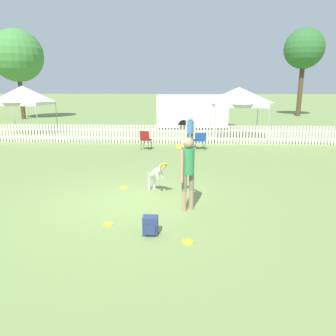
{
  "coord_description": "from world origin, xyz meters",
  "views": [
    {
      "loc": [
        1.38,
        -7.7,
        2.84
      ],
      "look_at": [
        0.95,
        0.33,
        0.82
      ],
      "focal_mm": 35.0,
      "sensor_mm": 36.0,
      "label": 1
    }
  ],
  "objects_px": {
    "canopy_tent_main": "(23,95)",
    "frisbee_near_dog": "(124,188)",
    "handler_person": "(188,165)",
    "tree_left_grove": "(17,56)",
    "folding_chair_center": "(145,138)",
    "canopy_tent_secondary": "(239,97)",
    "tree_right_grove": "(304,49)",
    "backpack_on_grass": "(150,226)",
    "frisbee_midfield": "(188,242)",
    "equipment_trailer": "(192,111)",
    "leaping_dog": "(157,173)",
    "frisbee_near_handler": "(109,224)",
    "spectator_standing": "(190,130)",
    "folding_chair_blue_left": "(200,139)"
  },
  "relations": [
    {
      "from": "folding_chair_center",
      "to": "canopy_tent_secondary",
      "type": "bearing_deg",
      "value": -127.18
    },
    {
      "from": "canopy_tent_main",
      "to": "spectator_standing",
      "type": "distance_m",
      "value": 11.16
    },
    {
      "from": "frisbee_near_dog",
      "to": "canopy_tent_secondary",
      "type": "relative_size",
      "value": 0.08
    },
    {
      "from": "equipment_trailer",
      "to": "spectator_standing",
      "type": "bearing_deg",
      "value": -93.04
    },
    {
      "from": "leaping_dog",
      "to": "folding_chair_center",
      "type": "xyz_separation_m",
      "value": [
        -1.05,
        6.15,
        -0.03
      ]
    },
    {
      "from": "frisbee_near_dog",
      "to": "backpack_on_grass",
      "type": "xyz_separation_m",
      "value": [
        1.09,
        -2.98,
        0.17
      ]
    },
    {
      "from": "tree_right_grove",
      "to": "frisbee_midfield",
      "type": "bearing_deg",
      "value": -111.77
    },
    {
      "from": "handler_person",
      "to": "frisbee_near_dog",
      "type": "xyz_separation_m",
      "value": [
        -1.81,
        1.58,
        -1.07
      ]
    },
    {
      "from": "handler_person",
      "to": "tree_left_grove",
      "type": "bearing_deg",
      "value": 90.84
    },
    {
      "from": "handler_person",
      "to": "tree_left_grove",
      "type": "xyz_separation_m",
      "value": [
        -14.47,
        21.33,
        4.27
      ]
    },
    {
      "from": "canopy_tent_secondary",
      "to": "equipment_trailer",
      "type": "relative_size",
      "value": 0.5
    },
    {
      "from": "backpack_on_grass",
      "to": "folding_chair_center",
      "type": "relative_size",
      "value": 0.43
    },
    {
      "from": "canopy_tent_main",
      "to": "tree_left_grove",
      "type": "xyz_separation_m",
      "value": [
        -4.72,
        9.22,
        3.04
      ]
    },
    {
      "from": "folding_chair_blue_left",
      "to": "equipment_trailer",
      "type": "xyz_separation_m",
      "value": [
        -0.25,
        7.82,
        0.73
      ]
    },
    {
      "from": "frisbee_near_handler",
      "to": "tree_right_grove",
      "type": "distance_m",
      "value": 30.02
    },
    {
      "from": "frisbee_near_dog",
      "to": "folding_chair_center",
      "type": "distance_m",
      "value": 5.83
    },
    {
      "from": "folding_chair_blue_left",
      "to": "canopy_tent_main",
      "type": "distance_m",
      "value": 11.45
    },
    {
      "from": "leaping_dog",
      "to": "tree_right_grove",
      "type": "height_order",
      "value": "tree_right_grove"
    },
    {
      "from": "equipment_trailer",
      "to": "handler_person",
      "type": "bearing_deg",
      "value": -92.94
    },
    {
      "from": "canopy_tent_main",
      "to": "spectator_standing",
      "type": "relative_size",
      "value": 1.8
    },
    {
      "from": "canopy_tent_main",
      "to": "tree_left_grove",
      "type": "height_order",
      "value": "tree_left_grove"
    },
    {
      "from": "backpack_on_grass",
      "to": "folding_chair_center",
      "type": "bearing_deg",
      "value": 97.47
    },
    {
      "from": "folding_chair_center",
      "to": "frisbee_midfield",
      "type": "bearing_deg",
      "value": 115.31
    },
    {
      "from": "canopy_tent_main",
      "to": "equipment_trailer",
      "type": "relative_size",
      "value": 0.52
    },
    {
      "from": "canopy_tent_secondary",
      "to": "tree_right_grove",
      "type": "height_order",
      "value": "tree_right_grove"
    },
    {
      "from": "folding_chair_blue_left",
      "to": "canopy_tent_secondary",
      "type": "height_order",
      "value": "canopy_tent_secondary"
    },
    {
      "from": "frisbee_near_handler",
      "to": "canopy_tent_secondary",
      "type": "relative_size",
      "value": 0.08
    },
    {
      "from": "folding_chair_blue_left",
      "to": "spectator_standing",
      "type": "height_order",
      "value": "spectator_standing"
    },
    {
      "from": "folding_chair_blue_left",
      "to": "folding_chair_center",
      "type": "xyz_separation_m",
      "value": [
        -2.49,
        -0.22,
        0.05
      ]
    },
    {
      "from": "folding_chair_blue_left",
      "to": "spectator_standing",
      "type": "bearing_deg",
      "value": 36.29
    },
    {
      "from": "handler_person",
      "to": "tree_right_grove",
      "type": "relative_size",
      "value": 0.21
    },
    {
      "from": "frisbee_near_dog",
      "to": "spectator_standing",
      "type": "distance_m",
      "value": 5.99
    },
    {
      "from": "handler_person",
      "to": "canopy_tent_main",
      "type": "bearing_deg",
      "value": 95.52
    },
    {
      "from": "frisbee_near_dog",
      "to": "equipment_trailer",
      "type": "distance_m",
      "value": 14.07
    },
    {
      "from": "frisbee_near_handler",
      "to": "spectator_standing",
      "type": "xyz_separation_m",
      "value": [
        1.81,
        8.14,
        0.95
      ]
    },
    {
      "from": "folding_chair_center",
      "to": "handler_person",
      "type": "bearing_deg",
      "value": 117.83
    },
    {
      "from": "handler_person",
      "to": "frisbee_midfield",
      "type": "relative_size",
      "value": 8.18
    },
    {
      "from": "canopy_tent_main",
      "to": "tree_right_grove",
      "type": "xyz_separation_m",
      "value": [
        20.65,
        13.47,
        3.87
      ]
    },
    {
      "from": "frisbee_near_dog",
      "to": "folding_chair_blue_left",
      "type": "relative_size",
      "value": 0.26
    },
    {
      "from": "frisbee_near_dog",
      "to": "tree_right_grove",
      "type": "bearing_deg",
      "value": 62.09
    },
    {
      "from": "canopy_tent_secondary",
      "to": "folding_chair_center",
      "type": "bearing_deg",
      "value": -140.8
    },
    {
      "from": "spectator_standing",
      "to": "tree_right_grove",
      "type": "xyz_separation_m",
      "value": [
        10.75,
        18.42,
        5.21
      ]
    },
    {
      "from": "backpack_on_grass",
      "to": "equipment_trailer",
      "type": "distance_m",
      "value": 16.89
    },
    {
      "from": "frisbee_midfield",
      "to": "folding_chair_blue_left",
      "type": "xyz_separation_m",
      "value": [
        0.6,
        9.31,
        0.47
      ]
    },
    {
      "from": "canopy_tent_main",
      "to": "frisbee_near_dog",
      "type": "bearing_deg",
      "value": -52.97
    },
    {
      "from": "tree_left_grove",
      "to": "tree_right_grove",
      "type": "height_order",
      "value": "tree_right_grove"
    },
    {
      "from": "tree_left_grove",
      "to": "handler_person",
      "type": "bearing_deg",
      "value": -55.84
    },
    {
      "from": "frisbee_midfield",
      "to": "spectator_standing",
      "type": "xyz_separation_m",
      "value": [
        0.15,
        8.86,
        0.95
      ]
    },
    {
      "from": "frisbee_midfield",
      "to": "spectator_standing",
      "type": "height_order",
      "value": "spectator_standing"
    },
    {
      "from": "folding_chair_center",
      "to": "spectator_standing",
      "type": "distance_m",
      "value": 2.09
    }
  ]
}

